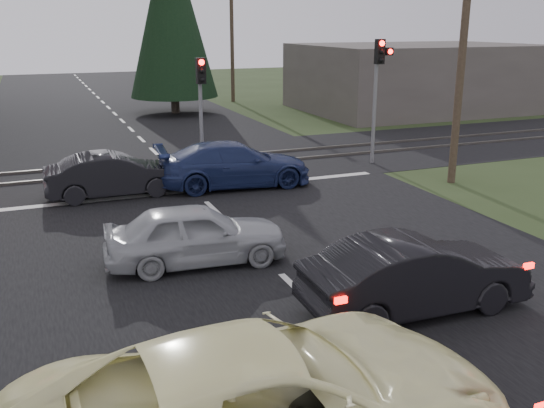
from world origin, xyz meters
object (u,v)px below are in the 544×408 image
traffic_signal_right (379,77)px  utility_pole_mid (232,31)px  traffic_signal_center (201,95)px  dark_car_far (114,175)px  dark_hatchback (415,275)px  utility_pole_far (157,28)px  cream_coupe (267,404)px  silver_car (196,234)px  utility_pole_near (463,40)px  blue_sedan (234,165)px

traffic_signal_right → utility_pole_mid: bearing=87.3°
traffic_signal_center → dark_car_far: size_ratio=0.98×
dark_hatchback → utility_pole_far: bearing=-6.0°
cream_coupe → silver_car: 6.78m
utility_pole_near → dark_car_far: (-11.00, 2.50, -4.03)m
utility_pole_far → dark_hatchback: bearing=-96.9°
blue_sedan → utility_pole_far: bearing=-3.8°
traffic_signal_right → silver_car: traffic_signal_right is taller
cream_coupe → silver_car: size_ratio=1.52×
traffic_signal_center → silver_car: 9.16m
traffic_signal_right → cream_coupe: traffic_signal_right is taller
cream_coupe → dark_hatchback: 5.02m
silver_car → dark_car_far: 6.44m
utility_pole_mid → cream_coupe: size_ratio=1.46×
utility_pole_near → dark_hatchback: size_ratio=2.05×
blue_sedan → silver_car: bearing=159.3°
traffic_signal_center → dark_hatchback: (0.68, -12.38, -2.08)m
utility_pole_near → utility_pole_mid: (0.00, 24.00, 0.00)m
cream_coupe → blue_sedan: (3.82, 12.86, -0.11)m
dark_car_far → utility_pole_far: bearing=-13.5°
cream_coupe → dark_car_far: 13.09m
utility_pole_near → silver_car: 11.49m
dark_hatchback → silver_car: dark_hatchback is taller
traffic_signal_center → dark_hatchback: bearing=-86.9°
utility_pole_far → silver_car: (-10.04, -52.87, -4.03)m
utility_pole_mid → cream_coupe: bearing=-107.5°
cream_coupe → utility_pole_mid: bearing=-18.7°
cream_coupe → silver_car: (0.89, 6.72, -0.16)m
traffic_signal_right → silver_car: (-9.09, -7.34, -2.62)m
cream_coupe → dark_car_far: (-0.07, 13.09, -0.17)m
traffic_signal_center → utility_pole_mid: utility_pole_mid is taller
utility_pole_far → dark_car_far: bearing=-103.3°
traffic_signal_right → traffic_signal_center: traffic_signal_right is taller
utility_pole_mid → silver_car: bearing=-109.8°
cream_coupe → dark_car_far: bearing=-0.8°
utility_pole_mid → dark_hatchback: (-6.82, -31.71, -4.00)m
blue_sedan → traffic_signal_center: bearing=14.1°
utility_pole_far → blue_sedan: 47.43m
traffic_signal_center → dark_car_far: traffic_signal_center is taller
traffic_signal_center → silver_car: traffic_signal_center is taller
utility_pole_near → cream_coupe: utility_pole_near is taller
traffic_signal_center → dark_hatchback: traffic_signal_center is taller
utility_pole_far → dark_hatchback: size_ratio=2.05×
traffic_signal_right → silver_car: size_ratio=1.15×
dark_hatchback → blue_sedan: (-0.28, 9.98, 0.02)m
traffic_signal_center → blue_sedan: (0.39, -2.41, -2.06)m
utility_pole_near → dark_car_far: bearing=167.2°
utility_pole_mid → utility_pole_far: same height
utility_pole_mid → traffic_signal_right: bearing=-92.7°
utility_pole_far → utility_pole_mid: bearing=-90.0°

